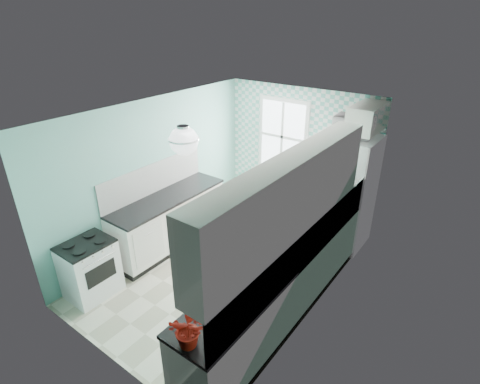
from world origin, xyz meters
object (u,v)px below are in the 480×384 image
Objects in this scene: ceiling_light at (184,140)px; stove at (90,268)px; sink at (312,231)px; potted_plant at (189,330)px; fruit_bowl at (220,314)px; fridge at (345,191)px; microwave at (354,126)px.

stove is at bearing -145.47° from ceiling_light.
sink is 1.44× the size of potted_plant.
sink is 1.91× the size of fruit_bowl.
ceiling_light is 0.18× the size of fridge.
fruit_bowl is (1.20, -0.85, -1.35)m from ceiling_light.
fruit_bowl is (-0.00, -2.01, 0.04)m from sink.
stove is 1.55× the size of sink.
fridge is at bearing 66.79° from ceiling_light.
microwave is (-0.09, 3.87, 0.96)m from potted_plant.
potted_plant is at bearing -90.00° from fruit_bowl.
sink reaches higher than fruit_bowl.
fridge is 6.92× the size of fruit_bowl.
fruit_bowl is 0.75× the size of potted_plant.
fridge reaches higher than stove.
fruit_bowl is (0.09, -3.44, 0.01)m from fridge.
ceiling_light is 3.13m from fridge.
ceiling_light is 2.18m from sink.
ceiling_light reaches higher than stove.
ceiling_light is 0.61× the size of microwave.
fridge reaches higher than fruit_bowl.
stove is 2.46m from fruit_bowl.
fridge is 1.12m from microwave.
sink reaches higher than potted_plant.
stove is 2.54m from potted_plant.
ceiling_light is at bearing -110.67° from fridge.
potted_plant is at bearing -86.12° from fridge.
stove is 3.16m from sink.
microwave is at bearing 91.33° from potted_plant.
fridge reaches higher than sink.
fruit_bowl reaches higher than stove.
fridge is 3.34× the size of microwave.
stove is (-1.20, -0.82, -1.89)m from ceiling_light.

